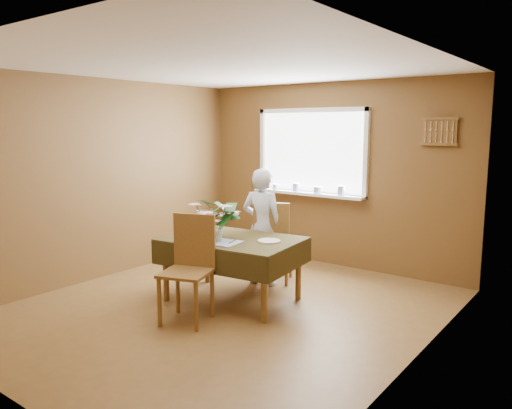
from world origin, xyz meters
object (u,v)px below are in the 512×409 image
Objects in this scene: flower_bouquet at (217,215)px; chair_near at (190,264)px; chair_far at (273,239)px; dining_table at (232,246)px; seated_woman at (262,227)px.

chair_near is at bearing -85.81° from flower_bouquet.
chair_far is at bearing 71.56° from chair_near.
chair_far is 2.03× the size of flower_bouquet.
dining_table is 1.49× the size of chair_near.
chair_far is at bearing 83.77° from dining_table.
chair_near is (0.01, -0.66, -0.06)m from dining_table.
dining_table is 0.42m from flower_bouquet.
chair_far is 1.09m from flower_bouquet.
seated_woman is (-0.09, 1.33, 0.15)m from chair_near.
seated_woman is 0.92m from flower_bouquet.
dining_table is 0.67m from seated_woman.
chair_far reaches higher than dining_table.
seated_woman is (-0.08, 0.66, 0.09)m from dining_table.
flower_bouquet is (-0.02, -1.00, 0.43)m from chair_far.
seated_woman is at bearing 33.89° from chair_far.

